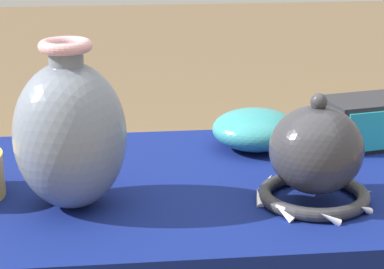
{
  "coord_description": "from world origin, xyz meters",
  "views": [
    {
      "loc": [
        -0.18,
        -1.19,
        1.17
      ],
      "look_at": [
        -0.05,
        -0.06,
        0.8
      ],
      "focal_mm": 70.0,
      "sensor_mm": 36.0,
      "label": 1
    }
  ],
  "objects": [
    {
      "name": "display_table",
      "position": [
        0.0,
        -0.01,
        0.61
      ],
      "size": [
        1.17,
        0.57,
        0.7
      ],
      "color": "brown",
      "rests_on": "ground_plane"
    },
    {
      "name": "vase_tall_bulbous",
      "position": [
        -0.24,
        -0.08,
        0.82
      ],
      "size": [
        0.17,
        0.17,
        0.27
      ],
      "color": "slate",
      "rests_on": "display_table"
    },
    {
      "name": "vase_dome_bell",
      "position": [
        0.14,
        -0.11,
        0.77
      ],
      "size": [
        0.19,
        0.19,
        0.18
      ],
      "color": "#2D2D33",
      "rests_on": "display_table"
    },
    {
      "name": "mosaic_tile_box",
      "position": [
        0.31,
        0.16,
        0.74
      ],
      "size": [
        0.18,
        0.15,
        0.09
      ],
      "rotation": [
        0.0,
        0.0,
        0.2
      ],
      "color": "#232328",
      "rests_on": "display_table"
    },
    {
      "name": "bowl_shallow_teal",
      "position": [
        0.1,
        0.16,
        0.73
      ],
      "size": [
        0.17,
        0.17,
        0.07
      ],
      "primitive_type": "ellipsoid",
      "color": "teal",
      "rests_on": "display_table"
    }
  ]
}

